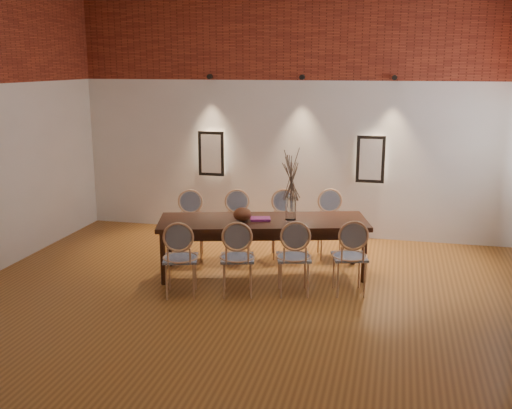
% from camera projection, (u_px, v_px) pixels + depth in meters
% --- Properties ---
extents(floor, '(7.00, 7.00, 0.02)m').
position_uv_depth(floor, '(232.00, 318.00, 6.68)').
color(floor, '#945A23').
rests_on(floor, ground).
extents(wall_back, '(7.00, 0.10, 4.00)m').
position_uv_depth(wall_back, '(290.00, 112.00, 9.57)').
color(wall_back, silver).
rests_on(wall_back, ground).
extents(wall_front, '(7.00, 0.10, 4.00)m').
position_uv_depth(wall_front, '(27.00, 229.00, 2.85)').
color(wall_front, silver).
rests_on(wall_front, ground).
extents(brick_band_back, '(7.00, 0.02, 1.50)m').
position_uv_depth(brick_band_back, '(291.00, 31.00, 9.22)').
color(brick_band_back, maroon).
rests_on(brick_band_back, ground).
extents(niche_left, '(0.36, 0.06, 0.66)m').
position_uv_depth(niche_left, '(212.00, 153.00, 9.93)').
color(niche_left, '#FFEAC6').
rests_on(niche_left, wall_back).
extents(niche_right, '(0.36, 0.06, 0.66)m').
position_uv_depth(niche_right, '(371.00, 159.00, 9.35)').
color(niche_right, '#FFEAC6').
rests_on(niche_right, wall_back).
extents(spot_fixture_left, '(0.08, 0.10, 0.08)m').
position_uv_depth(spot_fixture_left, '(210.00, 77.00, 9.61)').
color(spot_fixture_left, black).
rests_on(spot_fixture_left, wall_back).
extents(spot_fixture_mid, '(0.08, 0.10, 0.08)m').
position_uv_depth(spot_fixture_mid, '(302.00, 77.00, 9.28)').
color(spot_fixture_mid, black).
rests_on(spot_fixture_mid, wall_back).
extents(spot_fixture_right, '(0.08, 0.10, 0.08)m').
position_uv_depth(spot_fixture_right, '(395.00, 78.00, 8.96)').
color(spot_fixture_right, black).
rests_on(spot_fixture_right, wall_back).
extents(dining_table, '(2.87, 1.56, 0.75)m').
position_uv_depth(dining_table, '(263.00, 247.00, 7.98)').
color(dining_table, '#35180D').
rests_on(dining_table, floor).
extents(chair_near_a, '(0.54, 0.54, 0.94)m').
position_uv_depth(chair_near_a, '(181.00, 258.00, 7.22)').
color(chair_near_a, tan).
rests_on(chair_near_a, floor).
extents(chair_near_b, '(0.54, 0.54, 0.94)m').
position_uv_depth(chair_near_b, '(237.00, 258.00, 7.24)').
color(chair_near_b, tan).
rests_on(chair_near_b, floor).
extents(chair_near_c, '(0.54, 0.54, 0.94)m').
position_uv_depth(chair_near_c, '(294.00, 257.00, 7.27)').
color(chair_near_c, tan).
rests_on(chair_near_c, floor).
extents(chair_near_d, '(0.54, 0.54, 0.94)m').
position_uv_depth(chair_near_d, '(349.00, 256.00, 7.29)').
color(chair_near_d, tan).
rests_on(chair_near_d, floor).
extents(chair_far_a, '(0.54, 0.54, 0.94)m').
position_uv_depth(chair_far_a, '(190.00, 226.00, 8.62)').
color(chair_far_a, tan).
rests_on(chair_far_a, floor).
extents(chair_far_b, '(0.54, 0.54, 0.94)m').
position_uv_depth(chair_far_b, '(237.00, 226.00, 8.64)').
color(chair_far_b, tan).
rests_on(chair_far_b, floor).
extents(chair_far_c, '(0.54, 0.54, 0.94)m').
position_uv_depth(chair_far_c, '(284.00, 226.00, 8.66)').
color(chair_far_c, tan).
rests_on(chair_far_c, floor).
extents(chair_far_d, '(0.54, 0.54, 0.94)m').
position_uv_depth(chair_far_d, '(331.00, 225.00, 8.68)').
color(chair_far_d, tan).
rests_on(chair_far_d, floor).
extents(vase, '(0.14, 0.14, 0.30)m').
position_uv_depth(vase, '(291.00, 209.00, 7.87)').
color(vase, silver).
rests_on(vase, dining_table).
extents(dried_branches, '(0.50, 0.50, 0.70)m').
position_uv_depth(dried_branches, '(291.00, 175.00, 7.76)').
color(dried_branches, '#4F3C2E').
rests_on(dried_branches, vase).
extents(bowl, '(0.24, 0.24, 0.18)m').
position_uv_depth(bowl, '(242.00, 214.00, 7.81)').
color(bowl, '#5F2D16').
rests_on(bowl, dining_table).
extents(book, '(0.30, 0.24, 0.03)m').
position_uv_depth(book, '(260.00, 219.00, 7.87)').
color(book, '#832470').
rests_on(book, dining_table).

